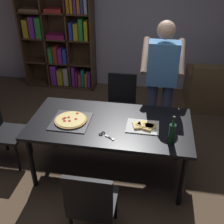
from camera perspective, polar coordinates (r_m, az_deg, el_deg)
name	(u,v)px	position (r m, az deg, el deg)	size (l,w,h in m)	color
ground_plane	(110,171)	(3.58, -0.41, -12.24)	(12.00, 12.00, 0.00)	brown
back_wall	(134,15)	(5.28, 4.71, 19.57)	(6.40, 0.10, 2.80)	#BCB7C6
dining_table	(110,127)	(3.15, -0.46, -3.24)	(1.85, 0.93, 0.75)	black
chair_near_camera	(92,202)	(2.57, -4.31, -18.38)	(0.42, 0.42, 0.90)	black
chair_far_side	(121,101)	(4.04, 1.90, 2.35)	(0.42, 0.42, 0.90)	black
chair_left_end	(0,128)	(3.72, -22.40, -3.08)	(0.42, 0.42, 0.90)	black
bookshelf	(60,40)	(5.48, -10.82, 14.64)	(1.40, 0.35, 1.95)	#513823
person_serving_pizza	(161,80)	(3.60, 10.28, 6.70)	(0.55, 0.54, 1.75)	#38476B
pepperoni_pizza_on_tray	(71,120)	(3.16, -8.63, -1.75)	(0.43, 0.43, 0.04)	#2D2D33
pizza_slices_on_towel	(143,126)	(3.05, 6.57, -3.00)	(0.36, 0.28, 0.03)	white
wine_bottle	(172,133)	(2.80, 12.46, -4.35)	(0.07, 0.07, 0.32)	#194723
kitchen_scissors	(105,135)	(2.91, -1.54, -4.83)	(0.19, 0.15, 0.01)	silver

